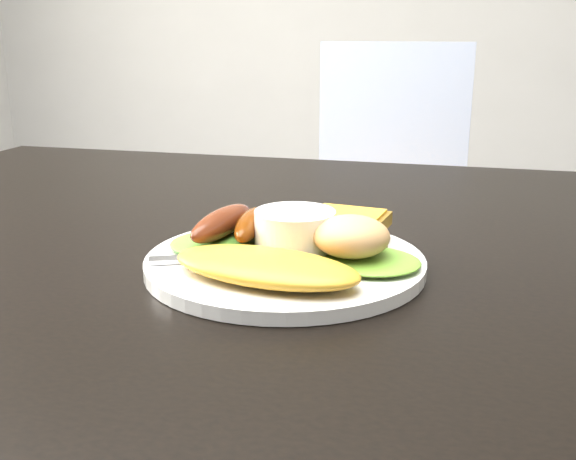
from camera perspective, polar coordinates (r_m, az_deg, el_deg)
dining_table at (r=0.68m, az=0.80°, el=-1.85°), size 1.20×0.80×0.04m
dining_chair at (r=1.71m, az=7.92°, el=-0.52°), size 0.40×0.40×0.05m
person at (r=1.35m, az=11.50°, el=11.48°), size 0.63×0.44×1.67m
plate at (r=0.57m, az=-0.25°, el=-2.79°), size 0.24×0.24×0.01m
lettuce_left at (r=0.59m, az=-5.69°, el=-1.14°), size 0.10×0.09×0.01m
lettuce_right at (r=0.55m, az=6.93°, el=-2.59°), size 0.09×0.09×0.01m
omelette at (r=0.51m, az=-1.94°, el=-3.11°), size 0.16×0.10×0.02m
sausage_a at (r=0.59m, az=-5.61°, el=0.62°), size 0.04×0.10×0.02m
sausage_b at (r=0.59m, az=-3.23°, el=0.47°), size 0.03×0.09×0.02m
ramekin at (r=0.57m, az=0.59°, el=-0.33°), size 0.08×0.08×0.04m
toast_a at (r=0.61m, az=4.41°, el=-0.24°), size 0.09×0.09×0.01m
toast_b at (r=0.59m, az=4.87°, el=0.58°), size 0.08×0.08×0.01m
potato_salad at (r=0.54m, az=5.37°, el=-0.54°), size 0.07×0.06×0.03m
fork at (r=0.56m, az=-3.68°, el=-2.23°), size 0.15×0.07×0.00m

